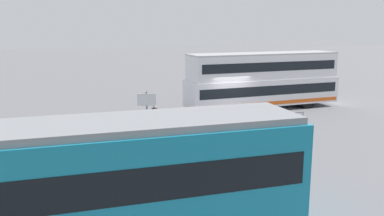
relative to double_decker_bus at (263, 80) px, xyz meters
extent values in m
plane|color=slate|center=(2.69, 1.98, -1.97)|extent=(160.00, 160.00, 0.00)
cube|color=white|center=(-0.01, 0.00, -0.73)|extent=(11.13, 4.20, 1.77)
cube|color=white|center=(-0.01, 0.00, 0.97)|extent=(10.79, 4.06, 1.64)
cube|color=black|center=(-0.01, 0.00, -0.52)|extent=(10.60, 4.14, 0.64)
cube|color=black|center=(-0.01, 0.00, 1.05)|extent=(10.26, 3.99, 0.60)
cube|color=#D85919|center=(-0.01, 0.00, -1.37)|extent=(10.92, 4.21, 0.24)
cube|color=#B2B2B7|center=(-0.01, 0.00, 1.84)|extent=(10.79, 4.06, 0.10)
cylinder|color=black|center=(3.32, 0.57, -1.47)|extent=(1.38, 2.50, 1.00)
cylinder|color=black|center=(-2.96, -0.50, -1.47)|extent=(1.38, 2.50, 1.00)
cube|color=teal|center=(11.73, 16.33, -0.28)|extent=(13.53, 3.97, 2.87)
cube|color=black|center=(11.73, 16.33, 0.00)|extent=(13.01, 3.95, 0.90)
cube|color=gray|center=(11.73, 16.33, 1.25)|extent=(13.25, 3.74, 0.20)
cylinder|color=#4C3F2D|center=(8.06, 5.45, -1.58)|extent=(0.14, 0.14, 0.79)
cylinder|color=#4C3F2D|center=(8.03, 5.23, -1.58)|extent=(0.14, 0.14, 0.79)
cylinder|color=black|center=(8.05, 5.34, -0.88)|extent=(0.36, 0.36, 0.61)
sphere|color=beige|center=(8.05, 5.34, -0.46)|extent=(0.21, 0.21, 0.21)
cylinder|color=#33384C|center=(3.58, 8.11, -1.57)|extent=(0.14, 0.14, 0.79)
cylinder|color=#33384C|center=(3.42, 8.25, -1.57)|extent=(0.14, 0.14, 0.79)
cylinder|color=black|center=(3.50, 8.18, -0.87)|extent=(0.45, 0.45, 0.61)
sphere|color=tan|center=(3.50, 8.18, -0.46)|extent=(0.22, 0.22, 0.22)
cube|color=gray|center=(4.75, 6.92, -0.92)|extent=(9.56, 1.45, 0.06)
cube|color=gray|center=(4.75, 6.92, -1.42)|extent=(9.56, 1.45, 0.06)
cylinder|color=gray|center=(-0.03, 6.22, -1.45)|extent=(0.07, 0.07, 1.05)
cylinder|color=gray|center=(4.75, 6.92, -1.45)|extent=(0.07, 0.07, 1.05)
cylinder|color=gray|center=(9.52, 7.61, -1.45)|extent=(0.07, 0.07, 1.05)
cylinder|color=slate|center=(8.52, 6.23, -0.74)|extent=(0.10, 0.10, 2.46)
cube|color=white|center=(8.52, 6.27, 0.08)|extent=(0.95, 0.20, 0.63)
camera|label=1|loc=(10.22, 26.73, 3.80)|focal=38.62mm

